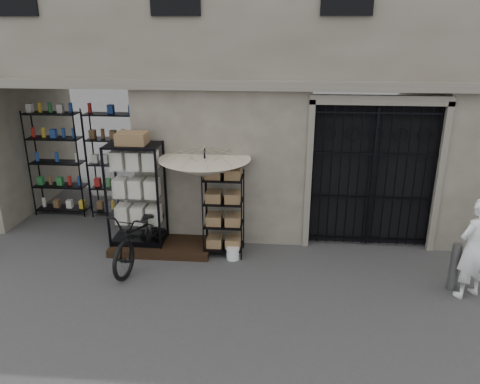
# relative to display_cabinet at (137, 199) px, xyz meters

# --- Properties ---
(ground) EXTENTS (80.00, 80.00, 0.00)m
(ground) POSITION_rel_display_cabinet_xyz_m (2.87, -1.61, -1.06)
(ground) COLOR black
(ground) RESTS_ON ground
(main_building) EXTENTS (14.00, 4.00, 9.00)m
(main_building) POSITION_rel_display_cabinet_xyz_m (2.87, 2.39, 3.44)
(main_building) COLOR gray
(main_building) RESTS_ON ground
(shop_recess) EXTENTS (3.00, 1.70, 3.00)m
(shop_recess) POSITION_rel_display_cabinet_xyz_m (-1.63, 1.19, 0.44)
(shop_recess) COLOR black
(shop_recess) RESTS_ON ground
(shop_shelving) EXTENTS (2.70, 0.50, 2.50)m
(shop_shelving) POSITION_rel_display_cabinet_xyz_m (-1.68, 1.69, 0.19)
(shop_shelving) COLOR black
(shop_shelving) RESTS_ON ground
(iron_gate) EXTENTS (2.50, 0.21, 3.00)m
(iron_gate) POSITION_rel_display_cabinet_xyz_m (4.62, 0.67, 0.44)
(iron_gate) COLOR black
(iron_gate) RESTS_ON ground
(step_platform) EXTENTS (2.00, 0.90, 0.15)m
(step_platform) POSITION_rel_display_cabinet_xyz_m (0.47, -0.06, -0.98)
(step_platform) COLOR black
(step_platform) RESTS_ON ground
(display_cabinet) EXTENTS (1.05, 0.70, 2.19)m
(display_cabinet) POSITION_rel_display_cabinet_xyz_m (0.00, 0.00, 0.00)
(display_cabinet) COLOR black
(display_cabinet) RESTS_ON step_platform
(wire_rack) EXTENTS (0.85, 0.70, 1.68)m
(wire_rack) POSITION_rel_display_cabinet_xyz_m (1.74, -0.10, -0.24)
(wire_rack) COLOR black
(wire_rack) RESTS_ON ground
(market_umbrella) EXTENTS (1.95, 1.97, 2.51)m
(market_umbrella) POSITION_rel_display_cabinet_xyz_m (1.36, 0.09, 0.75)
(market_umbrella) COLOR black
(market_umbrella) RESTS_ON ground
(white_bucket) EXTENTS (0.33, 0.33, 0.24)m
(white_bucket) POSITION_rel_display_cabinet_xyz_m (1.94, -0.33, -0.94)
(white_bucket) COLOR silver
(white_bucket) RESTS_ON ground
(bicycle) EXTENTS (0.94, 1.24, 2.14)m
(bicycle) POSITION_rel_display_cabinet_xyz_m (0.23, -0.56, -1.06)
(bicycle) COLOR black
(bicycle) RESTS_ON ground
(steel_bollard) EXTENTS (0.17, 0.17, 0.86)m
(steel_bollard) POSITION_rel_display_cabinet_xyz_m (5.80, -1.10, -0.63)
(steel_bollard) COLOR slate
(steel_bollard) RESTS_ON ground
(shopkeeper) EXTENTS (1.38, 1.84, 0.42)m
(shopkeeper) POSITION_rel_display_cabinet_xyz_m (5.98, -1.28, -1.06)
(shopkeeper) COLOR white
(shopkeeper) RESTS_ON ground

